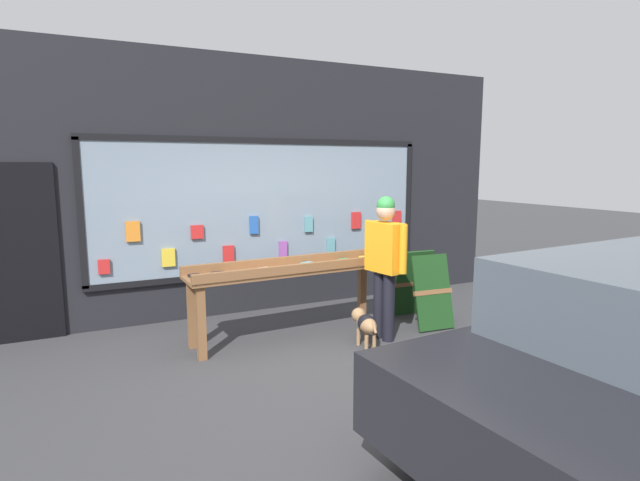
{
  "coord_description": "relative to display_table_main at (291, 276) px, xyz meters",
  "views": [
    {
      "loc": [
        -2.21,
        -4.36,
        2.06
      ],
      "look_at": [
        0.29,
        0.84,
        1.19
      ],
      "focal_mm": 28.0,
      "sensor_mm": 36.0,
      "label": 1
    }
  ],
  "objects": [
    {
      "name": "person_browsing",
      "position": [
        0.97,
        -0.54,
        0.25
      ],
      "size": [
        0.3,
        0.66,
        1.71
      ],
      "rotation": [
        0.0,
        0.0,
        1.76
      ],
      "color": "black",
      "rests_on": "ground_plane"
    },
    {
      "name": "ground_plane",
      "position": [
        -0.0,
        -1.04,
        -0.76
      ],
      "size": [
        40.0,
        40.0,
        0.0
      ],
      "primitive_type": "plane",
      "color": "#38383A"
    },
    {
      "name": "small_dog",
      "position": [
        0.63,
        -0.69,
        -0.47
      ],
      "size": [
        0.24,
        0.6,
        0.41
      ],
      "rotation": [
        0.0,
        0.0,
        1.42
      ],
      "color": "#99724C",
      "rests_on": "ground_plane"
    },
    {
      "name": "display_table_main",
      "position": [
        0.0,
        0.0,
        0.0
      ],
      "size": [
        2.52,
        0.67,
        0.95
      ],
      "color": "brown",
      "rests_on": "ground_plane"
    },
    {
      "name": "shopfront_facade",
      "position": [
        -0.03,
        1.35,
        0.99
      ],
      "size": [
        8.12,
        0.29,
        3.54
      ],
      "color": "black",
      "rests_on": "ground_plane"
    },
    {
      "name": "sandwich_board_sign",
      "position": [
        1.76,
        -0.23,
        -0.28
      ],
      "size": [
        0.59,
        0.81,
        0.93
      ],
      "rotation": [
        0.0,
        0.0,
        -0.08
      ],
      "color": "#193F19",
      "rests_on": "ground_plane"
    }
  ]
}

